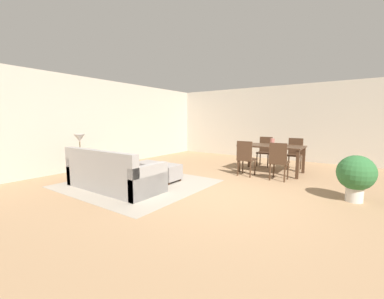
{
  "coord_description": "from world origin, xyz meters",
  "views": [
    {
      "loc": [
        2.18,
        -4.16,
        1.45
      ],
      "look_at": [
        -1.37,
        0.93,
        0.69
      ],
      "focal_mm": 22.4,
      "sensor_mm": 36.0,
      "label": 1
    }
  ],
  "objects_px": {
    "ottoman_table": "(157,170)",
    "dining_chair_near_right": "(279,159)",
    "table_lamp": "(80,139)",
    "dining_table": "(271,149)",
    "dining_chair_near_left": "(246,156)",
    "dining_chair_far_right": "(295,152)",
    "side_table": "(81,160)",
    "dining_chair_far_left": "(265,150)",
    "couch": "(113,175)",
    "vase_centerpiece": "(272,142)",
    "potted_plant": "(356,174)"
  },
  "relations": [
    {
      "from": "ottoman_table",
      "to": "dining_chair_near_right",
      "type": "height_order",
      "value": "dining_chair_near_right"
    },
    {
      "from": "table_lamp",
      "to": "dining_table",
      "type": "relative_size",
      "value": 0.31
    },
    {
      "from": "dining_chair_near_left",
      "to": "dining_chair_far_right",
      "type": "distance_m",
      "value": 1.87
    },
    {
      "from": "side_table",
      "to": "dining_table",
      "type": "relative_size",
      "value": 0.35
    },
    {
      "from": "side_table",
      "to": "dining_table",
      "type": "distance_m",
      "value": 5.01
    },
    {
      "from": "table_lamp",
      "to": "dining_chair_far_right",
      "type": "bearing_deg",
      "value": 46.05
    },
    {
      "from": "dining_chair_near_right",
      "to": "dining_chair_far_left",
      "type": "height_order",
      "value": "same"
    },
    {
      "from": "couch",
      "to": "vase_centerpiece",
      "type": "relative_size",
      "value": 11.8
    },
    {
      "from": "dining_table",
      "to": "dining_chair_far_left",
      "type": "distance_m",
      "value": 0.99
    },
    {
      "from": "dining_chair_far_left",
      "to": "side_table",
      "type": "bearing_deg",
      "value": -126.68
    },
    {
      "from": "couch",
      "to": "potted_plant",
      "type": "height_order",
      "value": "couch"
    },
    {
      "from": "couch",
      "to": "dining_chair_far_left",
      "type": "bearing_deg",
      "value": 67.79
    },
    {
      "from": "couch",
      "to": "dining_chair_near_left",
      "type": "height_order",
      "value": "dining_chair_near_left"
    },
    {
      "from": "dining_table",
      "to": "potted_plant",
      "type": "xyz_separation_m",
      "value": [
        1.97,
        -1.58,
        -0.17
      ]
    },
    {
      "from": "potted_plant",
      "to": "couch",
      "type": "bearing_deg",
      "value": -155.03
    },
    {
      "from": "dining_chair_far_right",
      "to": "potted_plant",
      "type": "bearing_deg",
      "value": -57.64
    },
    {
      "from": "dining_chair_near_right",
      "to": "vase_centerpiece",
      "type": "bearing_deg",
      "value": 115.76
    },
    {
      "from": "ottoman_table",
      "to": "table_lamp",
      "type": "bearing_deg",
      "value": -148.37
    },
    {
      "from": "couch",
      "to": "vase_centerpiece",
      "type": "distance_m",
      "value": 4.28
    },
    {
      "from": "potted_plant",
      "to": "table_lamp",
      "type": "bearing_deg",
      "value": -161.8
    },
    {
      "from": "dining_chair_far_right",
      "to": "potted_plant",
      "type": "height_order",
      "value": "dining_chair_far_right"
    },
    {
      "from": "dining_chair_near_right",
      "to": "potted_plant",
      "type": "bearing_deg",
      "value": -25.77
    },
    {
      "from": "vase_centerpiece",
      "to": "potted_plant",
      "type": "relative_size",
      "value": 0.22
    },
    {
      "from": "table_lamp",
      "to": "dining_table",
      "type": "bearing_deg",
      "value": 43.24
    },
    {
      "from": "dining_chair_near_right",
      "to": "dining_chair_far_left",
      "type": "xyz_separation_m",
      "value": [
        -0.88,
        1.71,
        0.0
      ]
    },
    {
      "from": "dining_table",
      "to": "ottoman_table",
      "type": "bearing_deg",
      "value": -129.76
    },
    {
      "from": "couch",
      "to": "dining_table",
      "type": "distance_m",
      "value": 4.22
    },
    {
      "from": "ottoman_table",
      "to": "table_lamp",
      "type": "distance_m",
      "value": 2.06
    },
    {
      "from": "ottoman_table",
      "to": "dining_chair_far_left",
      "type": "distance_m",
      "value": 3.66
    },
    {
      "from": "couch",
      "to": "side_table",
      "type": "relative_size",
      "value": 3.75
    },
    {
      "from": "table_lamp",
      "to": "dining_chair_far_left",
      "type": "distance_m",
      "value": 5.38
    },
    {
      "from": "side_table",
      "to": "vase_centerpiece",
      "type": "height_order",
      "value": "vase_centerpiece"
    },
    {
      "from": "dining_table",
      "to": "vase_centerpiece",
      "type": "xyz_separation_m",
      "value": [
        0.02,
        0.03,
        0.18
      ]
    },
    {
      "from": "side_table",
      "to": "dining_chair_near_right",
      "type": "bearing_deg",
      "value": 32.4
    },
    {
      "from": "potted_plant",
      "to": "side_table",
      "type": "bearing_deg",
      "value": -161.8
    },
    {
      "from": "couch",
      "to": "dining_chair_far_left",
      "type": "height_order",
      "value": "dining_chair_far_left"
    },
    {
      "from": "dining_chair_near_left",
      "to": "dining_chair_near_right",
      "type": "bearing_deg",
      "value": -0.04
    },
    {
      "from": "couch",
      "to": "dining_chair_near_left",
      "type": "relative_size",
      "value": 2.39
    },
    {
      "from": "ottoman_table",
      "to": "side_table",
      "type": "relative_size",
      "value": 2.04
    },
    {
      "from": "dining_table",
      "to": "couch",
      "type": "bearing_deg",
      "value": -122.38
    },
    {
      "from": "side_table",
      "to": "dining_chair_far_right",
      "type": "height_order",
      "value": "dining_chair_far_right"
    },
    {
      "from": "side_table",
      "to": "dining_chair_near_left",
      "type": "bearing_deg",
      "value": 38.59
    },
    {
      "from": "couch",
      "to": "dining_table",
      "type": "bearing_deg",
      "value": 57.62
    },
    {
      "from": "dining_chair_near_left",
      "to": "potted_plant",
      "type": "distance_m",
      "value": 2.49
    },
    {
      "from": "dining_chair_near_left",
      "to": "dining_chair_near_right",
      "type": "relative_size",
      "value": 1.0
    },
    {
      "from": "dining_table",
      "to": "dining_chair_far_right",
      "type": "height_order",
      "value": "dining_chair_far_right"
    },
    {
      "from": "table_lamp",
      "to": "dining_chair_far_left",
      "type": "height_order",
      "value": "table_lamp"
    },
    {
      "from": "dining_table",
      "to": "vase_centerpiece",
      "type": "bearing_deg",
      "value": 62.92
    },
    {
      "from": "dining_chair_far_left",
      "to": "dining_chair_far_right",
      "type": "distance_m",
      "value": 0.9
    },
    {
      "from": "dining_chair_far_right",
      "to": "vase_centerpiece",
      "type": "bearing_deg",
      "value": -118.83
    }
  ]
}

